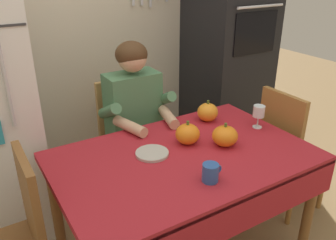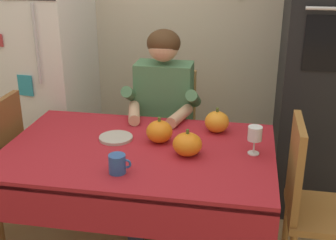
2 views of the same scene
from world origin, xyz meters
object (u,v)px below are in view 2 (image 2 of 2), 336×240
at_px(pumpkin_large, 159,132).
at_px(serving_tray, 116,138).
at_px(pumpkin_medium, 217,122).
at_px(dining_table, 138,165).
at_px(chair_behind_person, 167,131).
at_px(chair_right_side, 312,199).
at_px(refrigerator, 38,67).
at_px(seated_person, 162,110).
at_px(wall_oven, 330,58).
at_px(pumpkin_small, 187,144).
at_px(coffee_mug, 118,164).
at_px(wine_glass, 255,135).

xyz_separation_m(pumpkin_large, serving_tray, (-0.24, -0.01, -0.05)).
bearing_deg(pumpkin_medium, dining_table, -140.40).
relative_size(chair_behind_person, chair_right_side, 1.00).
relative_size(refrigerator, pumpkin_large, 12.72).
distance_m(chair_behind_person, pumpkin_large, 0.73).
xyz_separation_m(dining_table, seated_person, (0.01, 0.60, 0.08)).
height_order(refrigerator, dining_table, refrigerator).
relative_size(wall_oven, serving_tray, 11.50).
relative_size(pumpkin_medium, serving_tray, 0.78).
distance_m(seated_person, pumpkin_small, 0.66).
bearing_deg(dining_table, pumpkin_large, 53.55).
bearing_deg(seated_person, wall_oven, 17.09).
bearing_deg(pumpkin_large, coffee_mug, -108.05).
distance_m(coffee_mug, pumpkin_large, 0.39).
relative_size(wall_oven, pumpkin_small, 14.17).
bearing_deg(chair_behind_person, pumpkin_large, -83.31).
height_order(refrigerator, wall_oven, wall_oven).
relative_size(chair_right_side, pumpkin_large, 6.57).
height_order(chair_behind_person, seated_person, seated_person).
xyz_separation_m(pumpkin_medium, serving_tray, (-0.53, -0.20, -0.05)).
distance_m(wall_oven, chair_behind_person, 1.18).
xyz_separation_m(dining_table, chair_right_side, (0.90, 0.05, -0.14)).
distance_m(chair_right_side, pumpkin_small, 0.70).
bearing_deg(chair_right_side, pumpkin_small, -174.56).
relative_size(coffee_mug, pumpkin_small, 0.73).
height_order(dining_table, pumpkin_medium, pumpkin_medium).
bearing_deg(chair_right_side, coffee_mug, -161.83).
height_order(coffee_mug, pumpkin_medium, pumpkin_medium).
height_order(seated_person, chair_right_side, seated_person).
xyz_separation_m(pumpkin_small, serving_tray, (-0.41, 0.12, -0.05)).
distance_m(chair_right_side, pumpkin_large, 0.86).
relative_size(chair_behind_person, pumpkin_small, 6.28).
bearing_deg(coffee_mug, chair_behind_person, 87.61).
bearing_deg(seated_person, serving_tray, -108.24).
bearing_deg(pumpkin_small, chair_behind_person, 107.20).
distance_m(wall_oven, pumpkin_medium, 0.94).
distance_m(wall_oven, wine_glass, 1.00).
bearing_deg(refrigerator, dining_table, -42.91).
height_order(chair_behind_person, coffee_mug, chair_behind_person).
bearing_deg(pumpkin_large, pumpkin_small, -37.53).
relative_size(seated_person, wine_glass, 8.41).
height_order(pumpkin_large, pumpkin_small, pumpkin_large).
relative_size(chair_behind_person, seated_person, 0.75).
distance_m(dining_table, wine_glass, 0.62).
height_order(chair_behind_person, pumpkin_small, chair_behind_person).
height_order(chair_behind_person, wine_glass, chair_behind_person).
xyz_separation_m(wall_oven, serving_tray, (-1.20, -0.81, -0.30)).
xyz_separation_m(coffee_mug, wine_glass, (0.62, 0.32, 0.06)).
height_order(chair_behind_person, pumpkin_large, chair_behind_person).
bearing_deg(refrigerator, pumpkin_large, -36.13).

